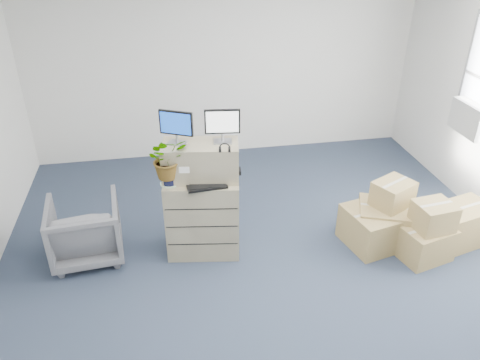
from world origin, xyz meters
name	(u,v)px	position (x,y,z in m)	size (l,w,h in m)	color
ground	(277,293)	(0.00, 0.00, 0.00)	(7.00, 7.00, 0.00)	#242D41
wall_back	(224,68)	(0.00, 3.51, 1.40)	(6.00, 0.02, 2.80)	silver
ac_unit	(472,119)	(2.87, 1.40, 1.20)	(0.24, 0.60, 0.40)	silver
filing_cabinet_lower	(203,215)	(-0.66, 0.89, 0.47)	(0.81, 0.50, 0.95)	gray
filing_cabinet_upper	(201,161)	(-0.65, 0.94, 1.15)	(0.81, 0.41, 0.41)	gray
monitor_left	(176,126)	(-0.89, 0.98, 1.56)	(0.34, 0.21, 0.36)	#99999E
monitor_right	(222,124)	(-0.41, 0.93, 1.56)	(0.37, 0.16, 0.37)	#99999E
headphones	(225,148)	(-0.42, 0.72, 1.39)	(0.12, 0.12, 0.01)	black
keyboard	(207,186)	(-0.62, 0.71, 0.96)	(0.43, 0.18, 0.02)	black
mouse	(229,182)	(-0.37, 0.75, 0.96)	(0.08, 0.05, 0.03)	silver
water_bottle	(208,168)	(-0.58, 0.91, 1.07)	(0.07, 0.07, 0.25)	#989CA1
phone_dock	(202,176)	(-0.65, 0.90, 0.99)	(0.06, 0.05, 0.11)	silver
external_drive	(234,171)	(-0.29, 0.97, 0.97)	(0.16, 0.12, 0.05)	black
tissue_box	(228,167)	(-0.35, 0.95, 1.03)	(0.19, 0.10, 0.07)	#45ABEB
potted_plant	(168,163)	(-1.00, 0.85, 1.20)	(0.51, 0.54, 0.44)	#ABCDA5
office_chair	(85,227)	(-1.99, 1.01, 0.39)	(0.77, 0.72, 0.79)	#5E5E63
cardboard_boxes	(408,225)	(1.72, 0.55, 0.28)	(1.78, 1.03, 0.78)	#A5884F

